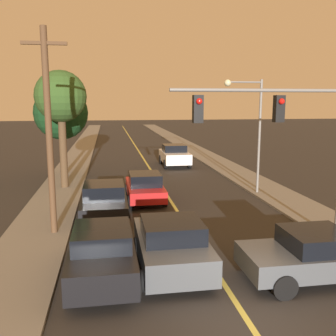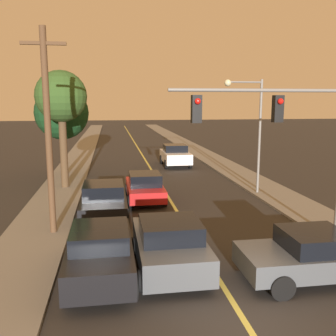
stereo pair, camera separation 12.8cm
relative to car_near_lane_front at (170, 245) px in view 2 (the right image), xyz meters
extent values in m
plane|color=#2D2B28|center=(1.31, -3.08, -0.81)|extent=(200.00, 200.00, 0.00)
cube|color=#2D2B28|center=(1.31, 32.92, -0.80)|extent=(9.36, 80.00, 0.01)
cube|color=#D1C14C|center=(1.31, 32.92, -0.80)|extent=(0.16, 76.00, 0.00)
cube|color=gray|center=(-4.62, 32.92, -0.75)|extent=(2.50, 80.00, 0.12)
cube|color=gray|center=(7.24, 32.92, -0.75)|extent=(2.50, 80.00, 0.12)
cube|color=#474C51|center=(0.00, 0.03, -0.12)|extent=(1.99, 4.02, 0.77)
cube|color=black|center=(0.00, -0.13, 0.53)|extent=(1.75, 1.81, 0.53)
cylinder|color=black|center=(-0.94, 1.28, -0.50)|extent=(0.22, 0.61, 0.61)
cylinder|color=black|center=(0.94, 1.28, -0.50)|extent=(0.22, 0.61, 0.61)
cylinder|color=black|center=(-0.94, -1.21, -0.50)|extent=(0.22, 0.61, 0.61)
cylinder|color=black|center=(0.94, -1.21, -0.50)|extent=(0.22, 0.61, 0.61)
cube|color=red|center=(0.00, 8.28, -0.21)|extent=(1.78, 4.13, 0.58)
cube|color=black|center=(0.00, 8.12, 0.38)|extent=(1.57, 1.86, 0.59)
cylinder|color=black|center=(-0.85, 9.56, -0.50)|extent=(0.22, 0.63, 0.63)
cylinder|color=black|center=(0.85, 9.56, -0.50)|extent=(0.22, 0.63, 0.63)
cylinder|color=black|center=(-0.85, 7.00, -0.50)|extent=(0.22, 0.63, 0.63)
cylinder|color=black|center=(0.85, 7.00, -0.50)|extent=(0.22, 0.63, 0.63)
cube|color=black|center=(-2.06, -0.26, -0.08)|extent=(1.81, 4.24, 0.75)
cube|color=black|center=(-2.06, -0.43, 0.55)|extent=(1.59, 1.91, 0.50)
cylinder|color=black|center=(-2.92, 1.06, -0.46)|extent=(0.22, 0.70, 0.70)
cylinder|color=black|center=(-1.20, 1.06, -0.46)|extent=(0.22, 0.70, 0.70)
cylinder|color=black|center=(-2.92, -1.57, -0.46)|extent=(0.22, 0.70, 0.70)
cylinder|color=black|center=(-1.20, -1.57, -0.46)|extent=(0.22, 0.70, 0.70)
cube|color=black|center=(-2.06, 5.84, -0.17)|extent=(1.98, 4.33, 0.60)
cube|color=black|center=(-2.06, 5.67, 0.44)|extent=(1.74, 1.95, 0.62)
cylinder|color=black|center=(-3.00, 7.18, -0.47)|extent=(0.22, 0.67, 0.67)
cylinder|color=black|center=(-1.12, 7.18, -0.47)|extent=(0.22, 0.67, 0.67)
cylinder|color=black|center=(-3.00, 4.50, -0.47)|extent=(0.22, 0.67, 0.67)
cylinder|color=black|center=(-1.12, 4.50, -0.47)|extent=(0.22, 0.67, 0.67)
cube|color=white|center=(3.42, 18.63, -0.04)|extent=(2.00, 4.12, 0.80)
cube|color=black|center=(3.42, 18.79, 0.63)|extent=(1.76, 1.86, 0.55)
cylinder|color=black|center=(4.37, 17.35, -0.44)|extent=(0.22, 0.74, 0.74)
cylinder|color=black|center=(2.47, 17.35, -0.44)|extent=(0.22, 0.74, 0.74)
cylinder|color=black|center=(4.37, 19.90, -0.44)|extent=(0.22, 0.74, 0.74)
cylinder|color=black|center=(2.47, 19.90, -0.44)|extent=(0.22, 0.74, 0.74)
cube|color=#474C51|center=(3.82, -1.30, -0.16)|extent=(3.91, 1.91, 0.62)
cube|color=black|center=(3.98, -1.30, 0.41)|extent=(1.76, 1.68, 0.52)
cylinder|color=black|center=(2.61, -2.20, -0.47)|extent=(0.68, 0.22, 0.68)
cylinder|color=black|center=(2.61, -0.39, -0.47)|extent=(0.68, 0.22, 0.68)
cylinder|color=black|center=(5.04, -0.39, -0.47)|extent=(0.68, 0.22, 0.68)
cylinder|color=slate|center=(3.28, 1.36, 4.66)|extent=(6.23, 0.12, 0.12)
cube|color=black|center=(3.90, 1.36, 4.05)|extent=(0.32, 0.28, 0.90)
sphere|color=red|center=(3.90, 1.18, 4.29)|extent=(0.20, 0.20, 0.20)
cube|color=black|center=(1.10, 1.36, 4.05)|extent=(0.32, 0.28, 0.90)
sphere|color=red|center=(1.10, 1.18, 4.29)|extent=(0.20, 0.20, 0.20)
cylinder|color=slate|center=(6.34, 8.71, 2.39)|extent=(0.14, 0.14, 6.15)
cylinder|color=slate|center=(5.40, 8.71, 5.31)|extent=(1.88, 0.09, 0.09)
sphere|color=beige|center=(4.46, 8.71, 5.26)|extent=(0.36, 0.36, 0.36)
cylinder|color=#513823|center=(-3.97, 3.72, 3.12)|extent=(0.24, 0.24, 7.63)
cube|color=#513823|center=(-3.97, 3.72, 6.34)|extent=(1.60, 0.12, 0.12)
cylinder|color=#3D2B1C|center=(-4.89, 15.42, 0.81)|extent=(0.33, 0.33, 3.00)
sphere|color=#143819|center=(-4.89, 15.42, 3.56)|extent=(3.57, 3.57, 3.57)
cylinder|color=#4C3823|center=(-4.42, 11.70, 1.44)|extent=(0.43, 0.43, 4.27)
sphere|color=#2D4C1E|center=(-4.42, 11.70, 4.60)|extent=(2.93, 2.93, 2.93)
camera|label=1|loc=(-1.81, -10.63, 4.27)|focal=40.00mm
camera|label=2|loc=(-1.68, -10.65, 4.27)|focal=40.00mm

